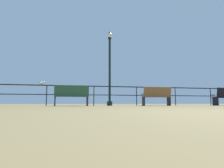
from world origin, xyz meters
name	(u,v)px	position (x,y,z in m)	size (l,w,h in m)	color
pier_railing	(116,91)	(0.00, 7.40, 0.77)	(20.97, 0.05, 1.03)	black
bench_near_left	(72,95)	(-2.28, 6.66, 0.51)	(1.58, 0.75, 0.93)	#284F39
bench_near_right	(157,95)	(1.99, 6.67, 0.53)	(1.47, 0.74, 0.96)	brown
lamppost_center	(110,66)	(-0.30, 7.57, 2.17)	(0.29, 0.29, 4.12)	black
seagull_on_rail	(42,83)	(-3.73, 7.41, 1.12)	(0.39, 0.23, 0.19)	silver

